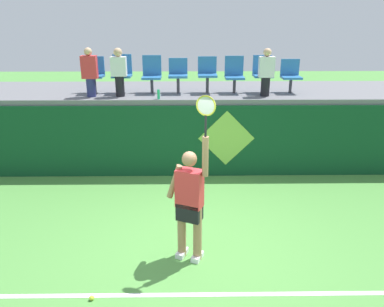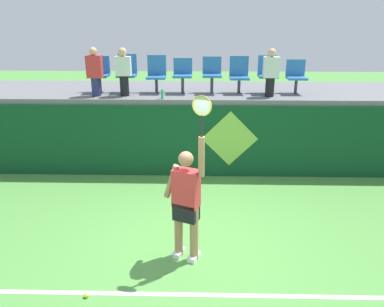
{
  "view_description": "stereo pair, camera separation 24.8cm",
  "coord_description": "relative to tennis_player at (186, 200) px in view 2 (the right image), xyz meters",
  "views": [
    {
      "loc": [
        -0.14,
        -5.4,
        3.59
      ],
      "look_at": [
        -0.05,
        1.08,
        1.24
      ],
      "focal_mm": 36.71,
      "sensor_mm": 36.0,
      "label": 1
    },
    {
      "loc": [
        0.11,
        -5.4,
        3.59
      ],
      "look_at": [
        -0.05,
        1.08,
        1.24
      ],
      "focal_mm": 36.71,
      "sensor_mm": 36.0,
      "label": 2
    }
  ],
  "objects": [
    {
      "name": "stadium_chair_1",
      "position": [
        -1.55,
        4.1,
        1.29
      ],
      "size": [
        0.44,
        0.42,
        0.88
      ],
      "color": "#38383D",
      "rests_on": "spectator_platform"
    },
    {
      "name": "stadium_chair_5",
      "position": [
        1.08,
        4.11,
        1.25
      ],
      "size": [
        0.44,
        0.42,
        0.84
      ],
      "color": "#38383D",
      "rests_on": "spectator_platform"
    },
    {
      "name": "spectator_0",
      "position": [
        -2.2,
        3.66,
        1.35
      ],
      "size": [
        0.34,
        0.2,
        1.08
      ],
      "color": "navy",
      "rests_on": "spectator_platform"
    },
    {
      "name": "stadium_chair_6",
      "position": [
        1.74,
        4.1,
        1.28
      ],
      "size": [
        0.44,
        0.42,
        0.86
      ],
      "color": "#38383D",
      "rests_on": "spectator_platform"
    },
    {
      "name": "stadium_chair_3",
      "position": [
        -0.24,
        4.09,
        1.25
      ],
      "size": [
        0.44,
        0.42,
        0.79
      ],
      "color": "#38383D",
      "rests_on": "spectator_platform"
    },
    {
      "name": "stadium_chair_2",
      "position": [
        -0.86,
        4.11,
        1.26
      ],
      "size": [
        0.44,
        0.42,
        0.86
      ],
      "color": "#38383D",
      "rests_on": "spectator_platform"
    },
    {
      "name": "spectator_1",
      "position": [
        1.74,
        3.68,
        1.35
      ],
      "size": [
        0.34,
        0.2,
        1.06
      ],
      "color": "black",
      "rests_on": "spectator_platform"
    },
    {
      "name": "court_back_wall",
      "position": [
        0.1,
        3.31,
        -0.15
      ],
      "size": [
        12.92,
        0.2,
        1.66
      ],
      "primitive_type": "cube",
      "color": "#0F4223",
      "rests_on": "ground_plane"
    },
    {
      "name": "ground_plane",
      "position": [
        0.1,
        0.22,
        -0.98
      ],
      "size": [
        40.0,
        40.0,
        0.0
      ],
      "primitive_type": "plane",
      "color": "#519342"
    },
    {
      "name": "tennis_ball",
      "position": [
        -1.31,
        -0.95,
        -0.95
      ],
      "size": [
        0.07,
        0.07,
        0.07
      ],
      "primitive_type": "sphere",
      "color": "#D1E533",
      "rests_on": "ground_plane"
    },
    {
      "name": "stadium_chair_4",
      "position": [
        0.45,
        4.1,
        1.27
      ],
      "size": [
        0.44,
        0.42,
        0.83
      ],
      "color": "#38383D",
      "rests_on": "spectator_platform"
    },
    {
      "name": "wall_signage_mount",
      "position": [
        0.85,
        3.2,
        -0.98
      ],
      "size": [
        1.27,
        0.01,
        1.55
      ],
      "color": "#0F4223",
      "rests_on": "ground_plane"
    },
    {
      "name": "spectator_platform",
      "position": [
        0.1,
        4.48,
        0.74
      ],
      "size": [
        12.92,
        2.44,
        0.12
      ],
      "primitive_type": "cube",
      "color": "slate",
      "rests_on": "court_back_wall"
    },
    {
      "name": "court_baseline_stripe",
      "position": [
        0.1,
        -0.87,
        -0.98
      ],
      "size": [
        11.63,
        0.08,
        0.01
      ],
      "primitive_type": "cube",
      "color": "white",
      "rests_on": "ground_plane"
    },
    {
      "name": "stadium_chair_7",
      "position": [
        2.41,
        4.1,
        1.22
      ],
      "size": [
        0.44,
        0.42,
        0.77
      ],
      "color": "#38383D",
      "rests_on": "spectator_platform"
    },
    {
      "name": "spectator_2",
      "position": [
        -1.55,
        3.68,
        1.36
      ],
      "size": [
        0.34,
        0.2,
        1.07
      ],
      "color": "black",
      "rests_on": "spectator_platform"
    },
    {
      "name": "tennis_player",
      "position": [
        0.0,
        0.0,
        0.0
      ],
      "size": [
        0.71,
        0.39,
        2.56
      ],
      "color": "white",
      "rests_on": "ground_plane"
    },
    {
      "name": "water_bottle",
      "position": [
        -0.66,
        3.36,
        0.9
      ],
      "size": [
        0.06,
        0.06,
        0.21
      ],
      "primitive_type": "cylinder",
      "color": "#26B272",
      "rests_on": "spectator_platform"
    },
    {
      "name": "stadium_chair_0",
      "position": [
        -2.2,
        4.1,
        1.27
      ],
      "size": [
        0.44,
        0.42,
        0.84
      ],
      "color": "#38383D",
      "rests_on": "spectator_platform"
    }
  ]
}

